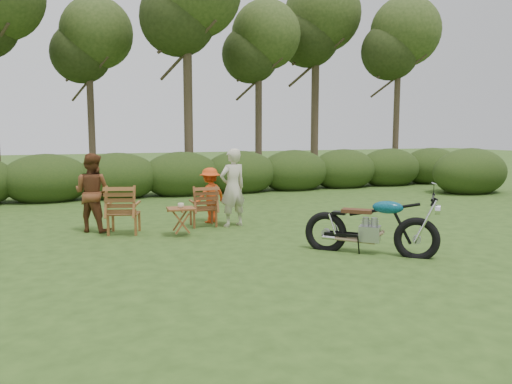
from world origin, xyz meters
name	(u,v)px	position (x,y,z in m)	size (l,w,h in m)	color
ground	(315,264)	(0.00, 0.00, 0.00)	(80.00, 80.00, 0.00)	#2A4517
tree_line	(190,77)	(0.50, 9.74, 3.81)	(22.52, 11.62, 8.14)	#3D2D21
motorcycle	(369,253)	(1.16, 0.24, 0.00)	(2.10, 0.80, 1.20)	#0C7B9D
lawn_chair_right	(203,226)	(-0.79, 3.61, 0.00)	(0.61, 0.61, 0.88)	brown
lawn_chair_left	(124,233)	(-2.47, 3.44, 0.00)	(0.67, 0.67, 0.98)	brown
side_table	(181,222)	(-1.46, 2.80, 0.28)	(0.54, 0.45, 0.56)	brown
cup	(181,205)	(-1.46, 2.79, 0.60)	(0.12, 0.12, 0.10)	beige
adult_a	(233,226)	(-0.20, 3.36, 0.00)	(0.61, 0.40, 1.68)	beige
adult_b	(94,231)	(-3.03, 3.89, 0.00)	(0.78, 0.60, 1.60)	brown
child	(210,222)	(-0.52, 3.98, 0.00)	(0.80, 0.46, 1.23)	#DD4614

